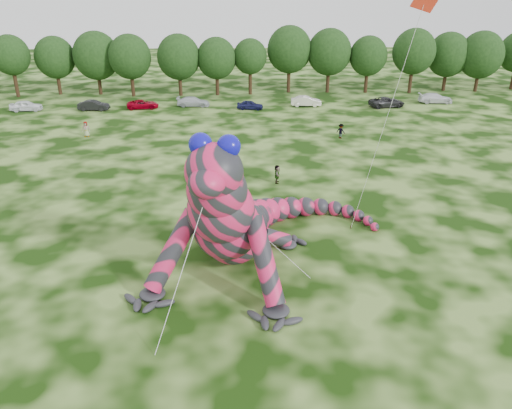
{
  "coord_description": "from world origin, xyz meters",
  "views": [
    {
      "loc": [
        -1.94,
        -23.71,
        16.56
      ],
      "look_at": [
        -0.58,
        4.4,
        4.0
      ],
      "focal_mm": 35.0,
      "sensor_mm": 36.0,
      "label": 1
    }
  ],
  "objects_px": {
    "tree_14": "(447,62)",
    "car_4": "(250,105)",
    "tree_4": "(56,66)",
    "car_7": "(435,98)",
    "inflatable_gecko": "(238,187)",
    "tree_7": "(179,65)",
    "spectator_5": "(277,174)",
    "spectator_2": "(341,131)",
    "tree_6": "(131,66)",
    "car_5": "(306,101)",
    "car_0": "(26,106)",
    "tree_11": "(329,61)",
    "car_6": "(387,102)",
    "spectator_1": "(230,147)",
    "flying_kite": "(418,24)",
    "tree_8": "(217,66)",
    "tree_13": "(413,61)",
    "tree_5": "(97,63)",
    "car_1": "(94,105)",
    "tree_3": "(13,66)",
    "tree_12": "(368,64)",
    "car_3": "(193,102)",
    "spectator_4": "(86,129)",
    "tree_10": "(289,59)",
    "car_2": "(143,104)",
    "tree_9": "(250,67)",
    "tree_15": "(480,62)"
  },
  "relations": [
    {
      "from": "spectator_1",
      "to": "flying_kite",
      "type": "bearing_deg",
      "value": 31.29
    },
    {
      "from": "spectator_5",
      "to": "spectator_2",
      "type": "height_order",
      "value": "spectator_2"
    },
    {
      "from": "flying_kite",
      "to": "tree_9",
      "type": "xyz_separation_m",
      "value": [
        -7.37,
        52.22,
        -10.13
      ]
    },
    {
      "from": "tree_7",
      "to": "tree_14",
      "type": "distance_m",
      "value": 43.58
    },
    {
      "from": "tree_14",
      "to": "car_4",
      "type": "relative_size",
      "value": 2.54
    },
    {
      "from": "spectator_1",
      "to": "tree_8",
      "type": "bearing_deg",
      "value": -171.54
    },
    {
      "from": "tree_10",
      "to": "spectator_4",
      "type": "relative_size",
      "value": 5.84
    },
    {
      "from": "car_3",
      "to": "flying_kite",
      "type": "bearing_deg",
      "value": -155.98
    },
    {
      "from": "car_2",
      "to": "spectator_2",
      "type": "height_order",
      "value": "spectator_2"
    },
    {
      "from": "inflatable_gecko",
      "to": "tree_7",
      "type": "relative_size",
      "value": 2.02
    },
    {
      "from": "flying_kite",
      "to": "tree_8",
      "type": "height_order",
      "value": "flying_kite"
    },
    {
      "from": "car_1",
      "to": "spectator_5",
      "type": "bearing_deg",
      "value": -137.25
    },
    {
      "from": "tree_11",
      "to": "tree_12",
      "type": "height_order",
      "value": "tree_11"
    },
    {
      "from": "tree_5",
      "to": "tree_13",
      "type": "height_order",
      "value": "tree_13"
    },
    {
      "from": "tree_3",
      "to": "tree_7",
      "type": "xyz_separation_m",
      "value": [
        25.64,
        -0.26,
        0.02
      ]
    },
    {
      "from": "car_6",
      "to": "spectator_2",
      "type": "bearing_deg",
      "value": 136.77
    },
    {
      "from": "tree_5",
      "to": "spectator_4",
      "type": "relative_size",
      "value": 5.45
    },
    {
      "from": "tree_9",
      "to": "car_4",
      "type": "distance_m",
      "value": 11.26
    },
    {
      "from": "tree_6",
      "to": "car_5",
      "type": "relative_size",
      "value": 2.16
    },
    {
      "from": "tree_7",
      "to": "car_7",
      "type": "xyz_separation_m",
      "value": [
        38.61,
        -7.31,
        -4.02
      ]
    },
    {
      "from": "tree_8",
      "to": "flying_kite",
      "type": "bearing_deg",
      "value": -76.29
    },
    {
      "from": "tree_4",
      "to": "spectator_5",
      "type": "height_order",
      "value": "tree_4"
    },
    {
      "from": "tree_10",
      "to": "car_7",
      "type": "relative_size",
      "value": 2.12
    },
    {
      "from": "spectator_4",
      "to": "tree_14",
      "type": "bearing_deg",
      "value": 19.71
    },
    {
      "from": "tree_13",
      "to": "spectator_2",
      "type": "distance_m",
      "value": 30.56
    },
    {
      "from": "spectator_5",
      "to": "spectator_1",
      "type": "relative_size",
      "value": 1.05
    },
    {
      "from": "tree_3",
      "to": "car_0",
      "type": "relative_size",
      "value": 2.18
    },
    {
      "from": "car_4",
      "to": "spectator_2",
      "type": "relative_size",
      "value": 2.17
    },
    {
      "from": "tree_4",
      "to": "tree_13",
      "type": "distance_m",
      "value": 56.8
    },
    {
      "from": "inflatable_gecko",
      "to": "car_3",
      "type": "height_order",
      "value": "inflatable_gecko"
    },
    {
      "from": "car_4",
      "to": "tree_4",
      "type": "bearing_deg",
      "value": 76.76
    },
    {
      "from": "tree_3",
      "to": "tree_4",
      "type": "bearing_deg",
      "value": 15.14
    },
    {
      "from": "tree_6",
      "to": "tree_15",
      "type": "bearing_deg",
      "value": 1.11
    },
    {
      "from": "car_5",
      "to": "car_2",
      "type": "bearing_deg",
      "value": 95.77
    },
    {
      "from": "tree_4",
      "to": "car_7",
      "type": "xyz_separation_m",
      "value": [
        58.17,
        -9.22,
        -3.81
      ]
    },
    {
      "from": "tree_11",
      "to": "spectator_1",
      "type": "height_order",
      "value": "tree_11"
    },
    {
      "from": "inflatable_gecko",
      "to": "car_1",
      "type": "height_order",
      "value": "inflatable_gecko"
    },
    {
      "from": "car_1",
      "to": "car_4",
      "type": "bearing_deg",
      "value": -87.21
    },
    {
      "from": "flying_kite",
      "to": "tree_8",
      "type": "xyz_separation_m",
      "value": [
        -12.65,
        51.86,
        -10.0
      ]
    },
    {
      "from": "tree_14",
      "to": "spectator_2",
      "type": "height_order",
      "value": "tree_14"
    },
    {
      "from": "tree_13",
      "to": "car_4",
      "type": "distance_m",
      "value": 28.81
    },
    {
      "from": "tree_10",
      "to": "car_6",
      "type": "height_order",
      "value": "tree_10"
    },
    {
      "from": "car_3",
      "to": "spectator_5",
      "type": "xyz_separation_m",
      "value": [
        9.55,
        -30.92,
        0.16
      ]
    },
    {
      "from": "tree_7",
      "to": "car_6",
      "type": "xyz_separation_m",
      "value": [
        30.57,
        -9.56,
        -4.02
      ]
    },
    {
      "from": "tree_11",
      "to": "spectator_2",
      "type": "relative_size",
      "value": 5.89
    },
    {
      "from": "tree_9",
      "to": "car_7",
      "type": "bearing_deg",
      "value": -15.95
    },
    {
      "from": "tree_12",
      "to": "flying_kite",
      "type": "bearing_deg",
      "value": -102.41
    },
    {
      "from": "tree_10",
      "to": "spectator_2",
      "type": "height_order",
      "value": "tree_10"
    },
    {
      "from": "spectator_2",
      "to": "car_0",
      "type": "bearing_deg",
      "value": 19.67
    },
    {
      "from": "flying_kite",
      "to": "tree_11",
      "type": "distance_m",
      "value": 54.17
    }
  ]
}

